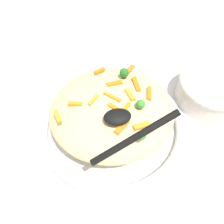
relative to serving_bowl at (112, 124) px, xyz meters
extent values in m
plane|color=silver|center=(0.00, 0.00, -0.03)|extent=(2.40, 2.40, 0.00)
cylinder|color=silver|center=(0.00, 0.00, -0.01)|extent=(0.34, 0.34, 0.03)
torus|color=silver|center=(0.00, 0.00, 0.01)|extent=(0.36, 0.36, 0.02)
torus|color=black|center=(0.00, 0.00, 0.02)|extent=(0.36, 0.36, 0.00)
ellipsoid|color=#DBC689|center=(0.00, 0.00, 0.06)|extent=(0.29, 0.27, 0.09)
cube|color=orange|center=(0.00, 0.00, 0.11)|extent=(0.04, 0.04, 0.01)
cube|color=orange|center=(-0.01, 0.07, 0.10)|extent=(0.04, 0.03, 0.01)
cube|color=orange|center=(-0.05, 0.08, 0.10)|extent=(0.04, 0.02, 0.01)
cube|color=orange|center=(-0.02, 0.03, 0.11)|extent=(0.03, 0.03, 0.01)
cube|color=orange|center=(-0.04, 0.00, 0.11)|extent=(0.02, 0.04, 0.01)
cube|color=orange|center=(0.01, -0.09, 0.10)|extent=(0.03, 0.02, 0.01)
cube|color=orange|center=(0.00, 0.03, 0.11)|extent=(0.03, 0.03, 0.01)
cube|color=orange|center=(0.12, 0.03, 0.10)|extent=(0.02, 0.03, 0.01)
cube|color=orange|center=(0.04, 0.00, 0.11)|extent=(0.03, 0.03, 0.01)
cube|color=orange|center=(-0.06, -0.09, 0.10)|extent=(0.03, 0.03, 0.01)
cube|color=orange|center=(-0.01, -0.04, 0.11)|extent=(0.04, 0.01, 0.01)
cube|color=orange|center=(-0.08, 0.00, 0.10)|extent=(0.02, 0.04, 0.01)
cube|color=orange|center=(-0.06, -0.03, 0.10)|extent=(0.01, 0.04, 0.01)
cube|color=orange|center=(0.08, 0.00, 0.10)|extent=(0.03, 0.02, 0.01)
cylinder|color=#377928|center=(-0.05, 0.04, 0.11)|extent=(0.01, 0.01, 0.01)
sphere|color=#3D8E33|center=(-0.05, 0.04, 0.12)|extent=(0.02, 0.02, 0.02)
cylinder|color=#377928|center=(-0.04, 0.11, 0.10)|extent=(0.01, 0.01, 0.01)
sphere|color=#3D8E33|center=(-0.04, 0.11, 0.11)|extent=(0.02, 0.02, 0.02)
cylinder|color=#205B1C|center=(-0.04, -0.06, 0.10)|extent=(0.01, 0.01, 0.01)
sphere|color=#236B23|center=(-0.04, -0.06, 0.12)|extent=(0.02, 0.02, 0.02)
ellipsoid|color=black|center=(0.00, 0.06, 0.12)|extent=(0.06, 0.04, 0.02)
cylinder|color=black|center=(-0.01, 0.13, 0.15)|extent=(0.15, 0.04, 0.09)
cylinder|color=beige|center=(-0.30, -0.06, 0.01)|extent=(0.19, 0.19, 0.07)
torus|color=beige|center=(-0.30, -0.06, 0.04)|extent=(0.20, 0.20, 0.02)
camera|label=1|loc=(0.05, 0.29, 0.46)|focal=33.83mm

